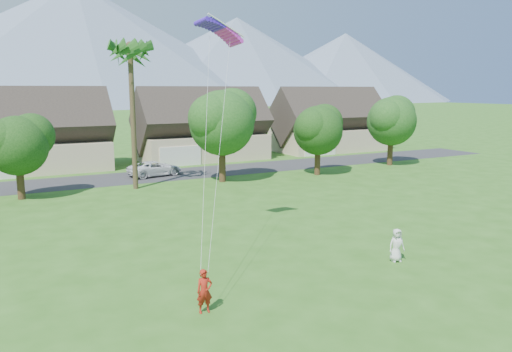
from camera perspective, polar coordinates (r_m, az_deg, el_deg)
ground at (r=20.61m, az=13.60°, el=-14.80°), size 500.00×500.00×0.00m
street at (r=50.23m, az=-12.93°, el=-0.10°), size 90.00×7.00×0.01m
kite_flyer at (r=19.73m, az=-5.91°, el=-12.96°), size 0.66×0.46×1.73m
watcher at (r=26.06m, az=15.77°, el=-7.61°), size 0.92×0.71×1.68m
parked_car at (r=50.48m, az=-11.46°, el=0.85°), size 5.75×3.47×1.49m
mountain_ridge at (r=275.60m, az=-23.74°, el=13.37°), size 540.00×240.00×70.00m
houses_row at (r=58.58m, az=-14.91°, el=4.61°), size 72.75×8.19×8.86m
tree_row at (r=43.49m, az=-12.54°, el=4.89°), size 62.27×6.67×8.45m
fan_palm at (r=43.80m, az=-14.21°, el=13.91°), size 3.00×3.00×13.80m
parafoil_kite at (r=27.62m, az=-4.14°, el=16.44°), size 2.82×1.26×0.50m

